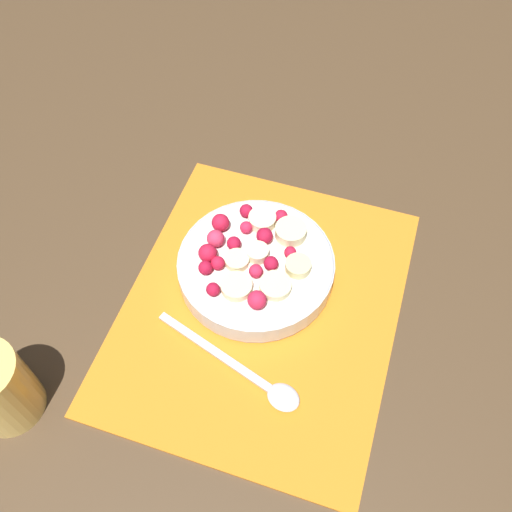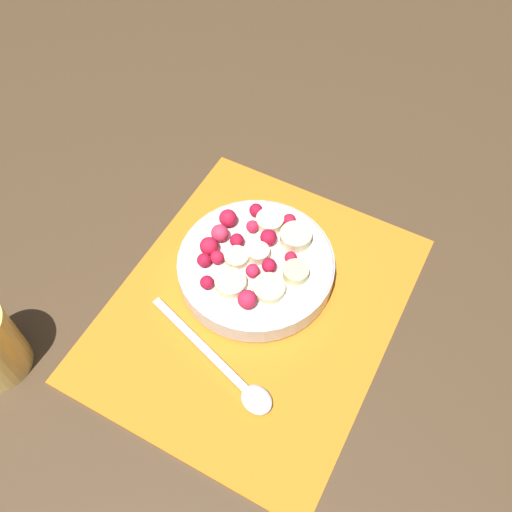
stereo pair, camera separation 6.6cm
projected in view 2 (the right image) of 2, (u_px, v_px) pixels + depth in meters
name	position (u px, v px, depth m)	size (l,w,h in m)	color
ground_plane	(255.00, 307.00, 0.67)	(3.00, 3.00, 0.00)	#4C3823
placemat	(255.00, 306.00, 0.66)	(0.38, 0.31, 0.01)	orange
fruit_bowl	(256.00, 264.00, 0.67)	(0.18, 0.18, 0.05)	silver
spoon	(233.00, 376.00, 0.61)	(0.07, 0.18, 0.01)	silver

